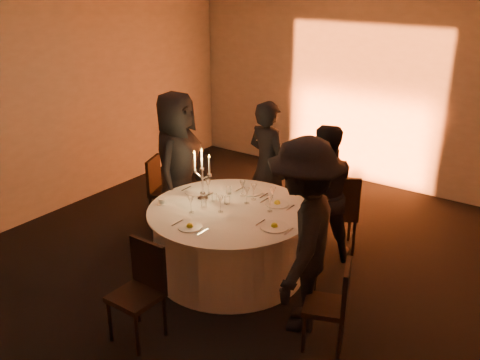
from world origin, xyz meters
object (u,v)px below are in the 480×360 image
Objects in this scene: guest_right at (303,237)px; chair_right at (333,301)px; chair_back_left at (302,190)px; guest_left at (177,165)px; guest_back_left at (267,166)px; chair_back_right at (339,209)px; coffee_cup at (162,202)px; chair_left at (162,187)px; chair_front at (141,285)px; banquet_table at (230,241)px; candelabra at (202,182)px; guest_back_right at (322,193)px.

chair_right is at bearing 52.78° from guest_right.
guest_left reaches higher than chair_back_left.
guest_right is at bearing 144.55° from guest_back_left.
chair_back_right reaches higher than coffee_cup.
chair_back_right reaches higher than chair_left.
banquet_table is at bearing 90.74° from chair_front.
chair_front is (-0.78, -2.50, -0.03)m from chair_back_right.
guest_back_left reaches higher than chair_front.
candelabra is at bearing -133.28° from chair_left.
chair_back_left is 1.65m from candelabra.
guest_right is at bearing 70.44° from chair_back_right.
guest_back_left is at bearing 75.02° from coffee_cup.
candelabra is at bearing -126.39° from chair_right.
guest_back_right reaches higher than chair_back_left.
guest_right is at bearing 117.06° from chair_back_left.
banquet_table is 1.10× the size of guest_back_right.
guest_left is 2.35m from guest_right.
candelabra is at bearing -124.23° from guest_right.
guest_back_right reaches higher than chair_back_right.
guest_back_right reaches higher than banquet_table.
candelabra is (1.09, -0.46, 0.48)m from chair_left.
guest_right reaches higher than guest_back_right.
guest_right is (1.11, 1.00, 0.41)m from chair_front.
banquet_table is 1.29m from guest_left.
chair_back_right is 1.62× the size of candelabra.
chair_front is 0.50× the size of guest_left.
guest_back_left is at bearing 84.21° from candelabra.
chair_left reaches higher than banquet_table.
chair_back_right is 1.58m from guest_right.
guest_right is (2.61, -0.88, 0.43)m from chair_left.
candelabra is (-1.08, -0.84, 0.17)m from guest_back_right.
chair_front is (-0.05, -2.92, 0.05)m from chair_back_left.
chair_back_left is at bearing -123.00° from guest_back_left.
chair_left is at bearing -16.86° from chair_back_right.
guest_right is 17.09× the size of coffee_cup.
chair_front is 1.55m from guest_right.
chair_back_left is at bearing 72.97° from candelabra.
guest_back_right is at bearing 173.86° from guest_back_left.
guest_back_right is 2.65× the size of candelabra.
chair_back_left reaches higher than chair_right.
candelabra is (-1.93, 0.56, 0.51)m from chair_right.
guest_left is 0.84m from coffee_cup.
guest_back_left is at bearing 96.86° from chair_front.
guest_back_right is at bearing -100.37° from chair_left.
banquet_table is at bearing 116.48° from guest_back_left.
guest_back_left is at bearing 41.91° from chair_back_left.
candelabra reaches higher than coffee_cup.
guest_back_right is at bearing -168.97° from chair_right.
guest_back_left is (0.81, 0.82, -0.08)m from guest_left.
guest_left reaches higher than chair_front.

